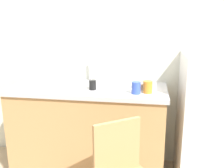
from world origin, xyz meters
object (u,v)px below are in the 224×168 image
(refrigerator, at_px, (209,121))
(terracotta_bowl, at_px, (143,85))
(cup_blue, at_px, (136,88))
(cup_black, at_px, (93,85))
(cup_orange, at_px, (148,87))

(refrigerator, relative_size, terracotta_bowl, 7.23)
(terracotta_bowl, bearing_deg, cup_blue, -106.68)
(refrigerator, xyz_separation_m, cup_blue, (-0.69, -0.17, 0.35))
(terracotta_bowl, height_order, cup_blue, cup_blue)
(cup_black, distance_m, cup_orange, 0.52)
(refrigerator, xyz_separation_m, cup_black, (-1.10, -0.10, 0.34))
(refrigerator, xyz_separation_m, terracotta_bowl, (-0.63, 0.02, 0.32))
(terracotta_bowl, relative_size, cup_blue, 1.61)
(cup_blue, bearing_deg, cup_orange, 21.82)
(terracotta_bowl, xyz_separation_m, cup_black, (-0.47, -0.12, 0.02))
(refrigerator, xyz_separation_m, cup_orange, (-0.59, -0.13, 0.35))
(refrigerator, relative_size, cup_orange, 11.60)
(terracotta_bowl, relative_size, cup_black, 1.94)
(cup_blue, bearing_deg, cup_black, 170.03)
(cup_blue, xyz_separation_m, cup_orange, (0.10, 0.04, 0.00))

